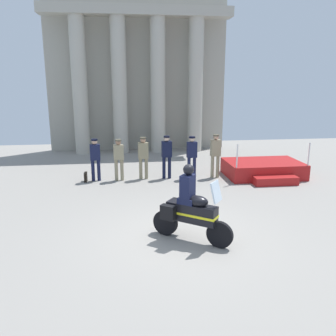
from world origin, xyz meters
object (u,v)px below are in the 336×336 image
object	(u,v)px
reviewing_stand	(264,169)
officer_in_row_3	(167,154)
officer_in_row_0	(95,156)
motorcycle_with_rider	(189,209)
officer_in_row_4	(192,154)
officer_in_row_5	(215,152)
officer_in_row_1	(119,156)
officer_in_row_2	(143,155)
briefcase_on_ground	(86,177)

from	to	relation	value
reviewing_stand	officer_in_row_3	world-z (taller)	officer_in_row_3
officer_in_row_0	motorcycle_with_rider	size ratio (longest dim) A/B	0.86
officer_in_row_4	officer_in_row_5	size ratio (longest dim) A/B	0.96
officer_in_row_4	officer_in_row_1	bearing A→B (deg)	-6.74
officer_in_row_5	officer_in_row_3	bearing A→B (deg)	-8.90
officer_in_row_0	motorcycle_with_rider	bearing A→B (deg)	109.26
reviewing_stand	officer_in_row_2	distance (m)	4.90
officer_in_row_2	officer_in_row_5	size ratio (longest dim) A/B	0.96
officer_in_row_3	motorcycle_with_rider	distance (m)	5.63
officer_in_row_3	motorcycle_with_rider	size ratio (longest dim) A/B	0.90
officer_in_row_2	motorcycle_with_rider	size ratio (longest dim) A/B	0.88
briefcase_on_ground	officer_in_row_5	bearing A→B (deg)	-0.64
officer_in_row_3	officer_in_row_4	size ratio (longest dim) A/B	1.02
motorcycle_with_rider	reviewing_stand	bearing A→B (deg)	89.63
officer_in_row_3	officer_in_row_2	bearing A→B (deg)	-8.42
reviewing_stand	officer_in_row_5	xyz separation A→B (m)	(-1.99, 0.12, 0.73)
officer_in_row_5	motorcycle_with_rider	distance (m)	5.90
officer_in_row_4	officer_in_row_5	distance (m)	0.95
officer_in_row_0	officer_in_row_4	size ratio (longest dim) A/B	0.98
reviewing_stand	officer_in_row_0	world-z (taller)	officer_in_row_0
officer_in_row_0	officer_in_row_4	distance (m)	3.75
reviewing_stand	officer_in_row_4	bearing A→B (deg)	177.41
officer_in_row_5	briefcase_on_ground	xyz separation A→B (m)	(-5.09, 0.06, -0.85)
officer_in_row_2	officer_in_row_3	xyz separation A→B (m)	(0.92, -0.05, 0.03)
officer_in_row_0	officer_in_row_4	xyz separation A→B (m)	(3.75, -0.11, 0.02)
reviewing_stand	officer_in_row_2	world-z (taller)	officer_in_row_2
officer_in_row_0	officer_in_row_2	world-z (taller)	officer_in_row_2
reviewing_stand	officer_in_row_4	size ratio (longest dim) A/B	1.78
briefcase_on_ground	officer_in_row_1	bearing A→B (deg)	0.79
officer_in_row_4	motorcycle_with_rider	xyz separation A→B (m)	(-1.15, -5.52, -0.20)
officer_in_row_2	officer_in_row_5	distance (m)	2.85
reviewing_stand	officer_in_row_0	bearing A→B (deg)	177.88
reviewing_stand	officer_in_row_0	xyz separation A→B (m)	(-6.69, 0.25, 0.67)
officer_in_row_1	officer_in_row_3	distance (m)	1.87
reviewing_stand	officer_in_row_5	world-z (taller)	officer_in_row_5
officer_in_row_0	motorcycle_with_rider	world-z (taller)	motorcycle_with_rider
officer_in_row_2	officer_in_row_3	bearing A→B (deg)	171.58
officer_in_row_4	reviewing_stand	bearing A→B (deg)	171.90
motorcycle_with_rider	officer_in_row_0	bearing A→B (deg)	151.61
officer_in_row_2	officer_in_row_4	size ratio (longest dim) A/B	0.99
officer_in_row_5	reviewing_stand	bearing A→B (deg)	171.06
officer_in_row_4	briefcase_on_ground	xyz separation A→B (m)	(-4.14, 0.04, -0.81)
officer_in_row_4	briefcase_on_ground	world-z (taller)	officer_in_row_4
officer_in_row_0	officer_in_row_5	world-z (taller)	officer_in_row_5
officer_in_row_2	briefcase_on_ground	bearing A→B (deg)	-2.84
officer_in_row_0	officer_in_row_1	distance (m)	0.89
officer_in_row_1	officer_in_row_5	bearing A→B (deg)	173.37
officer_in_row_3	briefcase_on_ground	size ratio (longest dim) A/B	4.74
reviewing_stand	briefcase_on_ground	bearing A→B (deg)	178.57
reviewing_stand	officer_in_row_5	bearing A→B (deg)	176.56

